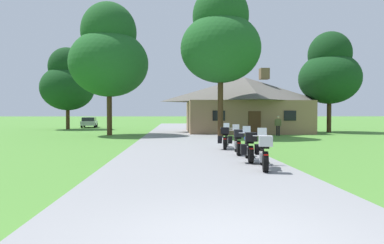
{
  "coord_description": "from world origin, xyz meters",
  "views": [
    {
      "loc": [
        -0.77,
        -4.3,
        1.84
      ],
      "look_at": [
        0.78,
        23.7,
        1.16
      ],
      "focal_mm": 30.5,
      "sensor_mm": 36.0,
      "label": 1
    }
  ],
  "objects_px": {
    "tree_left_near": "(109,54)",
    "tree_left_far": "(67,82)",
    "bystander_olive_shirt_near_lodge": "(278,125)",
    "tree_by_lodge_front": "(221,39)",
    "motorcycle_orange_nearest_to_camera": "(264,152)",
    "motorcycle_red_third_in_row": "(238,141)",
    "tree_right_of_lodge": "(329,71)",
    "parked_silver_suv_far_left": "(89,122)",
    "motorcycle_blue_second_in_row": "(249,147)",
    "motorcycle_green_farthest_in_row": "(225,138)"
  },
  "relations": [
    {
      "from": "tree_left_far",
      "to": "motorcycle_red_third_in_row",
      "type": "bearing_deg",
      "value": -58.7
    },
    {
      "from": "tree_left_near",
      "to": "tree_by_lodge_front",
      "type": "bearing_deg",
      "value": -16.5
    },
    {
      "from": "tree_by_lodge_front",
      "to": "tree_right_of_lodge",
      "type": "height_order",
      "value": "tree_by_lodge_front"
    },
    {
      "from": "motorcycle_blue_second_in_row",
      "to": "tree_right_of_lodge",
      "type": "height_order",
      "value": "tree_right_of_lodge"
    },
    {
      "from": "motorcycle_orange_nearest_to_camera",
      "to": "tree_right_of_lodge",
      "type": "relative_size",
      "value": 0.2
    },
    {
      "from": "tree_right_of_lodge",
      "to": "parked_silver_suv_far_left",
      "type": "xyz_separation_m",
      "value": [
        -27.46,
        13.22,
        -5.43
      ]
    },
    {
      "from": "bystander_olive_shirt_near_lodge",
      "to": "tree_right_of_lodge",
      "type": "distance_m",
      "value": 10.09
    },
    {
      "from": "bystander_olive_shirt_near_lodge",
      "to": "parked_silver_suv_far_left",
      "type": "height_order",
      "value": "bystander_olive_shirt_near_lodge"
    },
    {
      "from": "motorcycle_green_farthest_in_row",
      "to": "parked_silver_suv_far_left",
      "type": "relative_size",
      "value": 0.43
    },
    {
      "from": "motorcycle_red_third_in_row",
      "to": "parked_silver_suv_far_left",
      "type": "bearing_deg",
      "value": 121.21
    },
    {
      "from": "bystander_olive_shirt_near_lodge",
      "to": "tree_by_lodge_front",
      "type": "height_order",
      "value": "tree_by_lodge_front"
    },
    {
      "from": "motorcycle_green_farthest_in_row",
      "to": "tree_right_of_lodge",
      "type": "distance_m",
      "value": 21.26
    },
    {
      "from": "tree_left_far",
      "to": "parked_silver_suv_far_left",
      "type": "xyz_separation_m",
      "value": [
        1.2,
        5.37,
        -4.97
      ]
    },
    {
      "from": "motorcycle_green_farthest_in_row",
      "to": "bystander_olive_shirt_near_lodge",
      "type": "relative_size",
      "value": 1.22
    },
    {
      "from": "motorcycle_orange_nearest_to_camera",
      "to": "bystander_olive_shirt_near_lodge",
      "type": "bearing_deg",
      "value": 81.94
    },
    {
      "from": "motorcycle_red_third_in_row",
      "to": "bystander_olive_shirt_near_lodge",
      "type": "distance_m",
      "value": 14.21
    },
    {
      "from": "motorcycle_blue_second_in_row",
      "to": "motorcycle_green_farthest_in_row",
      "type": "bearing_deg",
      "value": 99.12
    },
    {
      "from": "tree_right_of_lodge",
      "to": "tree_by_lodge_front",
      "type": "bearing_deg",
      "value": -151.75
    },
    {
      "from": "motorcycle_blue_second_in_row",
      "to": "bystander_olive_shirt_near_lodge",
      "type": "distance_m",
      "value": 16.35
    },
    {
      "from": "motorcycle_orange_nearest_to_camera",
      "to": "tree_left_near",
      "type": "distance_m",
      "value": 21.14
    },
    {
      "from": "motorcycle_orange_nearest_to_camera",
      "to": "motorcycle_blue_second_in_row",
      "type": "height_order",
      "value": "same"
    },
    {
      "from": "motorcycle_red_third_in_row",
      "to": "bystander_olive_shirt_near_lodge",
      "type": "height_order",
      "value": "bystander_olive_shirt_near_lodge"
    },
    {
      "from": "motorcycle_orange_nearest_to_camera",
      "to": "bystander_olive_shirt_near_lodge",
      "type": "distance_m",
      "value": 17.91
    },
    {
      "from": "tree_left_near",
      "to": "tree_left_far",
      "type": "relative_size",
      "value": 1.16
    },
    {
      "from": "motorcycle_orange_nearest_to_camera",
      "to": "motorcycle_blue_second_in_row",
      "type": "bearing_deg",
      "value": 104.17
    },
    {
      "from": "tree_left_near",
      "to": "tree_left_far",
      "type": "distance_m",
      "value": 13.73
    },
    {
      "from": "motorcycle_green_farthest_in_row",
      "to": "motorcycle_red_third_in_row",
      "type": "bearing_deg",
      "value": -73.25
    },
    {
      "from": "motorcycle_orange_nearest_to_camera",
      "to": "tree_right_of_lodge",
      "type": "height_order",
      "value": "tree_right_of_lodge"
    },
    {
      "from": "motorcycle_orange_nearest_to_camera",
      "to": "tree_left_far",
      "type": "xyz_separation_m",
      "value": [
        -15.77,
        29.84,
        5.12
      ]
    },
    {
      "from": "motorcycle_blue_second_in_row",
      "to": "motorcycle_red_third_in_row",
      "type": "height_order",
      "value": "same"
    },
    {
      "from": "motorcycle_orange_nearest_to_camera",
      "to": "motorcycle_red_third_in_row",
      "type": "height_order",
      "value": "same"
    },
    {
      "from": "motorcycle_red_third_in_row",
      "to": "tree_left_near",
      "type": "distance_m",
      "value": 17.75
    },
    {
      "from": "tree_left_near",
      "to": "motorcycle_red_third_in_row",
      "type": "bearing_deg",
      "value": -59.31
    },
    {
      "from": "motorcycle_green_farthest_in_row",
      "to": "tree_left_far",
      "type": "xyz_separation_m",
      "value": [
        -15.5,
        23.6,
        5.13
      ]
    },
    {
      "from": "tree_left_far",
      "to": "motorcycle_orange_nearest_to_camera",
      "type": "bearing_deg",
      "value": -62.14
    },
    {
      "from": "motorcycle_green_farthest_in_row",
      "to": "tree_left_near",
      "type": "xyz_separation_m",
      "value": [
        -8.25,
        12.01,
        6.42
      ]
    },
    {
      "from": "tree_right_of_lodge",
      "to": "motorcycle_orange_nearest_to_camera",
      "type": "bearing_deg",
      "value": -120.36
    },
    {
      "from": "motorcycle_blue_second_in_row",
      "to": "motorcycle_red_third_in_row",
      "type": "relative_size",
      "value": 1.0
    },
    {
      "from": "motorcycle_orange_nearest_to_camera",
      "to": "tree_by_lodge_front",
      "type": "bearing_deg",
      "value": 98.38
    },
    {
      "from": "parked_silver_suv_far_left",
      "to": "tree_left_far",
      "type": "bearing_deg",
      "value": -111.06
    },
    {
      "from": "motorcycle_orange_nearest_to_camera",
      "to": "parked_silver_suv_far_left",
      "type": "xyz_separation_m",
      "value": [
        -14.58,
        35.21,
        0.16
      ]
    },
    {
      "from": "motorcycle_green_farthest_in_row",
      "to": "motorcycle_blue_second_in_row",
      "type": "bearing_deg",
      "value": -75.9
    },
    {
      "from": "motorcycle_red_third_in_row",
      "to": "parked_silver_suv_far_left",
      "type": "distance_m",
      "value": 34.39
    },
    {
      "from": "bystander_olive_shirt_near_lodge",
      "to": "tree_by_lodge_front",
      "type": "relative_size",
      "value": 0.14
    },
    {
      "from": "motorcycle_green_farthest_in_row",
      "to": "tree_right_of_lodge",
      "type": "xyz_separation_m",
      "value": [
        13.15,
        15.75,
        5.59
      ]
    },
    {
      "from": "bystander_olive_shirt_near_lodge",
      "to": "tree_by_lodge_front",
      "type": "bearing_deg",
      "value": 42.59
    },
    {
      "from": "motorcycle_green_farthest_in_row",
      "to": "tree_left_far",
      "type": "distance_m",
      "value": 28.7
    },
    {
      "from": "motorcycle_orange_nearest_to_camera",
      "to": "tree_by_lodge_front",
      "type": "distance_m",
      "value": 17.1
    },
    {
      "from": "motorcycle_orange_nearest_to_camera",
      "to": "tree_right_of_lodge",
      "type": "distance_m",
      "value": 26.09
    },
    {
      "from": "motorcycle_red_third_in_row",
      "to": "tree_left_far",
      "type": "bearing_deg",
      "value": 127.57
    }
  ]
}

